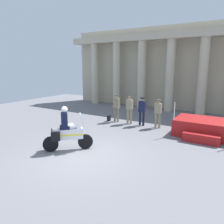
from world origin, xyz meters
TOP-DOWN VIEW (x-y plane):
  - ground_plane at (0.00, 0.00)m, footprint 28.00×28.00m
  - colonnade_backdrop at (0.24, 11.03)m, footprint 18.48×1.52m
  - reviewing_stand at (3.80, 5.24)m, footprint 2.97×2.45m
  - officer_in_row_0 at (-1.56, 5.42)m, footprint 0.39×0.24m
  - officer_in_row_1 at (-0.62, 5.40)m, footprint 0.39×0.24m
  - officer_in_row_2 at (0.20, 5.43)m, footprint 0.39×0.24m
  - officer_in_row_3 at (1.18, 5.45)m, footprint 0.39×0.24m
  - motorcycle_with_rider at (-0.91, 0.15)m, footprint 1.58×1.54m
  - briefcase_on_ground at (-2.04, 5.29)m, footprint 0.10×0.32m

SIDE VIEW (x-z plane):
  - ground_plane at x=0.00m, z-range 0.00..0.00m
  - briefcase_on_ground at x=-2.04m, z-range 0.00..0.36m
  - reviewing_stand at x=3.80m, z-range -0.46..1.28m
  - motorcycle_with_rider at x=-0.91m, z-range -0.16..1.74m
  - officer_in_row_3 at x=1.18m, z-range 0.15..1.79m
  - officer_in_row_2 at x=0.20m, z-range 0.15..1.84m
  - officer_in_row_1 at x=-0.62m, z-range 0.16..1.87m
  - officer_in_row_0 at x=-1.56m, z-range 0.16..1.87m
  - colonnade_backdrop at x=0.24m, z-range 0.15..6.77m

